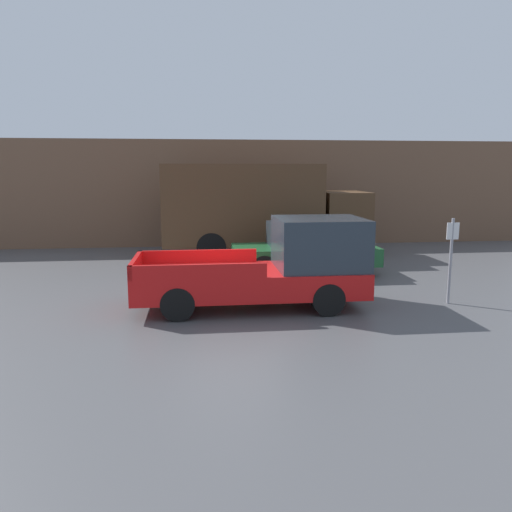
{
  "coord_description": "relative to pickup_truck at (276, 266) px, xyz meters",
  "views": [
    {
      "loc": [
        -0.79,
        -11.57,
        3.18
      ],
      "look_at": [
        0.66,
        0.74,
        1.04
      ],
      "focal_mm": 35.0,
      "sensor_mm": 36.0,
      "label": 1
    }
  ],
  "objects": [
    {
      "name": "car",
      "position": [
        1.53,
        3.65,
        -0.15
      ],
      "size": [
        4.42,
        1.9,
        1.59
      ],
      "color": "#1E592D",
      "rests_on": "ground"
    },
    {
      "name": "pickup_truck",
      "position": [
        0.0,
        0.0,
        0.0
      ],
      "size": [
        5.3,
        2.06,
        2.08
      ],
      "color": "red",
      "rests_on": "ground"
    },
    {
      "name": "newspaper_box",
      "position": [
        -1.54,
        9.52,
        -0.39
      ],
      "size": [
        0.45,
        0.4,
        1.14
      ],
      "color": "red",
      "rests_on": "ground"
    },
    {
      "name": "building_wall",
      "position": [
        -1.0,
        9.84,
        1.26
      ],
      "size": [
        28.0,
        0.15,
        4.44
      ],
      "color": "brown",
      "rests_on": "ground"
    },
    {
      "name": "parking_sign",
      "position": [
        4.19,
        -0.25,
        0.21
      ],
      "size": [
        0.3,
        0.07,
        2.06
      ],
      "color": "gray",
      "rests_on": "ground"
    },
    {
      "name": "delivery_truck",
      "position": [
        0.44,
        7.02,
        0.87
      ],
      "size": [
        7.55,
        2.35,
        3.4
      ],
      "color": "#4C331E",
      "rests_on": "ground"
    },
    {
      "name": "ground_plane",
      "position": [
        -1.0,
        0.26,
        -0.96
      ],
      "size": [
        60.0,
        60.0,
        0.0
      ],
      "primitive_type": "plane",
      "color": "#4C4C4F"
    }
  ]
}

